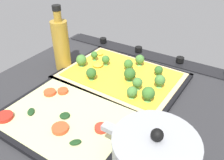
{
  "coord_description": "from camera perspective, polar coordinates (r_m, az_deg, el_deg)",
  "views": [
    {
      "loc": [
        -26.72,
        47.21,
        41.86
      ],
      "look_at": [
        4.21,
        -2.89,
        3.43
      ],
      "focal_mm": 37.15,
      "sensor_mm": 36.0,
      "label": 1
    }
  ],
  "objects": [
    {
      "name": "ground_plane",
      "position": [
        0.69,
        1.71,
        -5.52
      ],
      "size": [
        84.75,
        66.94,
        3.0
      ],
      "primitive_type": "cube",
      "color": "#28282B"
    },
    {
      "name": "veggie_pizza_back",
      "position": [
        0.62,
        -11.74,
        -9.18
      ],
      "size": [
        31.96,
        23.75,
        1.9
      ],
      "color": "#B8BC81",
      "rests_on": "baking_tray_back"
    },
    {
      "name": "baking_tray_back",
      "position": [
        0.62,
        -11.31,
        -9.72
      ],
      "size": [
        34.38,
        26.17,
        1.3
      ],
      "color": "black",
      "rests_on": "ground_plane"
    },
    {
      "name": "stove_control_panel",
      "position": [
        0.92,
        11.28,
        5.62
      ],
      "size": [
        81.36,
        7.0,
        2.6
      ],
      "color": "black",
      "rests_on": "ground_plane"
    },
    {
      "name": "baking_tray_front",
      "position": [
        0.77,
        2.35,
        0.58
      ],
      "size": [
        40.27,
        29.95,
        1.3
      ],
      "color": "black",
      "rests_on": "ground_plane"
    },
    {
      "name": "broccoli_pizza",
      "position": [
        0.76,
        2.4,
        1.33
      ],
      "size": [
        37.78,
        27.46,
        5.84
      ],
      "color": "#D3B77F",
      "rests_on": "baking_tray_front"
    },
    {
      "name": "oil_bottle",
      "position": [
        0.81,
        -12.43,
        8.67
      ],
      "size": [
        5.57,
        5.57,
        22.2
      ],
      "color": "olive",
      "rests_on": "ground_plane"
    },
    {
      "name": "cooking_pot",
      "position": [
        0.48,
        10.26,
        -18.1
      ],
      "size": [
        23.4,
        16.53,
        12.12
      ],
      "color": "gray",
      "rests_on": "ground_plane"
    }
  ]
}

